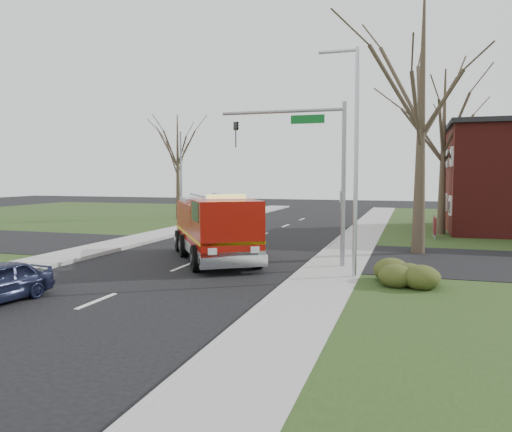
% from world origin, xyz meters
% --- Properties ---
extents(ground, '(120.00, 120.00, 0.00)m').
position_xyz_m(ground, '(0.00, 0.00, 0.00)').
color(ground, black).
rests_on(ground, ground).
extents(sidewalk_right, '(2.40, 80.00, 0.15)m').
position_xyz_m(sidewalk_right, '(6.20, 0.00, 0.07)').
color(sidewalk_right, gray).
rests_on(sidewalk_right, ground).
extents(sidewalk_left, '(2.40, 80.00, 0.15)m').
position_xyz_m(sidewalk_left, '(-6.20, 0.00, 0.07)').
color(sidewalk_left, gray).
rests_on(sidewalk_left, ground).
extents(health_center_sign, '(0.12, 2.00, 1.40)m').
position_xyz_m(health_center_sign, '(10.50, 12.50, 0.88)').
color(health_center_sign, '#541317').
rests_on(health_center_sign, ground).
extents(hedge_corner, '(2.80, 2.00, 0.90)m').
position_xyz_m(hedge_corner, '(9.00, -1.00, 0.58)').
color(hedge_corner, '#343A15').
rests_on(hedge_corner, lawn_right).
extents(bare_tree_near, '(6.00, 6.00, 12.00)m').
position_xyz_m(bare_tree_near, '(9.50, 6.00, 7.41)').
color(bare_tree_near, '#3B2E23').
rests_on(bare_tree_near, ground).
extents(bare_tree_far, '(5.25, 5.25, 10.50)m').
position_xyz_m(bare_tree_far, '(11.00, 15.00, 6.49)').
color(bare_tree_far, '#3B2E23').
rests_on(bare_tree_far, ground).
extents(bare_tree_left, '(4.50, 4.50, 9.00)m').
position_xyz_m(bare_tree_left, '(-10.00, 20.00, 5.56)').
color(bare_tree_left, '#3B2E23').
rests_on(bare_tree_left, ground).
extents(traffic_signal_mast, '(5.29, 0.18, 6.80)m').
position_xyz_m(traffic_signal_mast, '(5.21, 1.50, 4.71)').
color(traffic_signal_mast, gray).
rests_on(traffic_signal_mast, ground).
extents(streetlight_pole, '(1.48, 0.16, 8.40)m').
position_xyz_m(streetlight_pole, '(7.14, -0.50, 4.55)').
color(streetlight_pole, '#B7BABF').
rests_on(streetlight_pole, ground).
extents(utility_pole_far, '(0.14, 0.14, 7.00)m').
position_xyz_m(utility_pole_far, '(-6.80, 14.00, 3.50)').
color(utility_pole_far, gray).
rests_on(utility_pole_far, ground).
extents(fire_engine, '(6.34, 7.84, 3.09)m').
position_xyz_m(fire_engine, '(0.67, 2.05, 1.40)').
color(fire_engine, '#930E06').
rests_on(fire_engine, ground).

